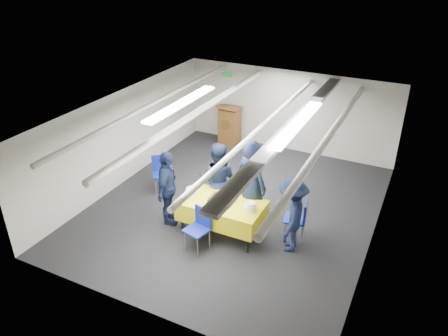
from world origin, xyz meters
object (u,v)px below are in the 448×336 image
(chair_left, at_px, (161,170))
(sailor_d, at_px, (292,215))
(sailor_b, at_px, (217,179))
(chair_near, at_px, (200,225))
(sheet_cake, at_px, (222,200))
(podium, at_px, (230,125))
(sailor_a, at_px, (252,185))
(chair_right, at_px, (300,216))
(serving_table, at_px, (222,210))
(sailor_c, at_px, (168,188))

(chair_left, distance_m, sailor_d, 3.62)
(sailor_b, height_order, sailor_d, sailor_b)
(chair_left, height_order, sailor_d, sailor_d)
(chair_near, distance_m, sailor_b, 1.31)
(sheet_cake, bearing_deg, podium, 113.61)
(chair_near, bearing_deg, sailor_a, 61.78)
(sheet_cake, height_order, sailor_d, sailor_d)
(chair_right, bearing_deg, sailor_b, 176.68)
(sailor_b, xyz_separation_m, sailor_d, (1.84, -0.50, -0.07))
(sheet_cake, bearing_deg, sailor_d, 6.27)
(chair_near, xyz_separation_m, chair_left, (-1.93, 1.58, 0.00))
(sheet_cake, height_order, sailor_a, sailor_a)
(sheet_cake, bearing_deg, sailor_b, 123.27)
(sheet_cake, bearing_deg, serving_table, -105.44)
(serving_table, xyz_separation_m, sailor_c, (-1.20, -0.11, 0.26))
(chair_near, bearing_deg, sailor_c, 154.65)
(chair_near, xyz_separation_m, chair_right, (1.63, 1.14, 0.00))
(sheet_cake, xyz_separation_m, podium, (-1.78, 4.08, -0.20))
(chair_left, bearing_deg, sailor_d, -13.21)
(serving_table, xyz_separation_m, sailor_a, (0.42, 0.52, 0.43))
(podium, height_order, chair_left, podium)
(serving_table, height_order, chair_right, chair_right)
(sailor_c, bearing_deg, serving_table, -100.22)
(chair_near, distance_m, sailor_a, 1.34)
(chair_right, height_order, sailor_c, sailor_c)
(chair_right, xyz_separation_m, sailor_d, (-0.05, -0.39, 0.24))
(chair_near, distance_m, chair_right, 1.99)
(chair_near, height_order, sailor_c, sailor_c)
(sheet_cake, relative_size, chair_near, 0.58)
(chair_right, relative_size, sailor_b, 0.52)
(chair_near, height_order, chair_right, same)
(podium, bearing_deg, sailor_c, -82.06)
(sheet_cake, height_order, sailor_b, sailor_b)
(sheet_cake, xyz_separation_m, sailor_d, (1.41, 0.15, -0.04))
(sheet_cake, distance_m, chair_near, 0.68)
(chair_left, height_order, sailor_c, sailor_c)
(sailor_a, bearing_deg, podium, -38.72)
(serving_table, relative_size, sailor_a, 0.87)
(serving_table, relative_size, chair_right, 1.96)
(chair_near, bearing_deg, serving_table, 73.54)
(sailor_a, bearing_deg, chair_near, 81.32)
(sheet_cake, distance_m, sailor_a, 0.69)
(chair_left, distance_m, sailor_a, 2.61)
(chair_right, xyz_separation_m, sailor_b, (-1.89, 0.11, 0.31))
(chair_left, relative_size, sailor_a, 0.44)
(chair_right, bearing_deg, serving_table, -159.41)
(sailor_b, bearing_deg, chair_left, -23.88)
(chair_near, distance_m, sailor_d, 1.77)
(sheet_cake, distance_m, chair_left, 2.34)
(serving_table, distance_m, chair_near, 0.62)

